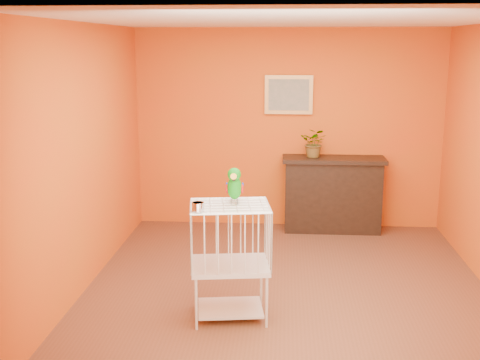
{
  "coord_description": "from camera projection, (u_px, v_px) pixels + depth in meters",
  "views": [
    {
      "loc": [
        -0.04,
        -5.61,
        2.4
      ],
      "look_at": [
        -0.42,
        -0.58,
        1.25
      ],
      "focal_mm": 45.0,
      "sensor_mm": 36.0,
      "label": 1
    }
  ],
  "objects": [
    {
      "name": "framed_picture",
      "position": [
        289.0,
        95.0,
        7.75
      ],
      "size": [
        0.62,
        0.04,
        0.5
      ],
      "color": "#B68241",
      "rests_on": "room_shell"
    },
    {
      "name": "feed_cup",
      "position": [
        198.0,
        207.0,
        4.96
      ],
      "size": [
        0.1,
        0.1,
        0.07
      ],
      "primitive_type": "cylinder",
      "color": "silver",
      "rests_on": "birdcage"
    },
    {
      "name": "room_shell",
      "position": [
        289.0,
        132.0,
        5.63
      ],
      "size": [
        4.5,
        4.5,
        4.5
      ],
      "color": "#C75A12",
      "rests_on": "ground"
    },
    {
      "name": "ground",
      "position": [
        286.0,
        290.0,
        5.98
      ],
      "size": [
        4.5,
        4.5,
        0.0
      ],
      "primitive_type": "plane",
      "color": "brown",
      "rests_on": "ground"
    },
    {
      "name": "console_cabinet",
      "position": [
        332.0,
        194.0,
        7.79
      ],
      "size": [
        1.31,
        0.47,
        0.97
      ],
      "color": "black",
      "rests_on": "ground"
    },
    {
      "name": "birdcage",
      "position": [
        230.0,
        260.0,
        5.28
      ],
      "size": [
        0.74,
        0.61,
        1.04
      ],
      "rotation": [
        0.0,
        0.0,
        0.14
      ],
      "color": "silver",
      "rests_on": "ground"
    },
    {
      "name": "parrot",
      "position": [
        234.0,
        185.0,
        5.17
      ],
      "size": [
        0.16,
        0.29,
        0.33
      ],
      "rotation": [
        0.0,
        0.0,
        0.02
      ],
      "color": "#59544C",
      "rests_on": "birdcage"
    },
    {
      "name": "potted_plant",
      "position": [
        315.0,
        146.0,
        7.66
      ],
      "size": [
        0.44,
        0.47,
        0.29
      ],
      "primitive_type": "imported",
      "rotation": [
        0.0,
        0.0,
        -0.36
      ],
      "color": "#26722D",
      "rests_on": "console_cabinet"
    }
  ]
}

